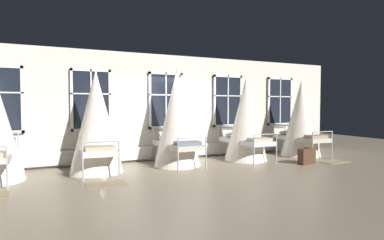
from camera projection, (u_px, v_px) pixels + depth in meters
The scene contains 10 objects.
ground at pixel (178, 165), 8.74m from camera, with size 23.35×23.35×0.00m, color gray.
back_wall_with_windows at pixel (165, 107), 9.64m from camera, with size 12.67×0.10×3.18m, color beige.
window_bank at pixel (166, 128), 9.56m from camera, with size 9.73×0.10×2.57m.
cot_second at pixel (96, 123), 7.72m from camera, with size 1.29×1.93×2.52m.
cot_third at pixel (177, 118), 8.60m from camera, with size 1.29×1.93×2.66m.
cot_fourth at pixel (246, 120), 9.50m from camera, with size 1.29×1.91×2.51m.
cot_fifth at pixel (301, 119), 10.37m from camera, with size 1.29×1.93×2.48m.
rug_second at pixel (107, 184), 6.54m from camera, with size 0.80×0.56×0.01m, color #8E7A5B.
rug_fifth at pixel (334, 162), 9.22m from camera, with size 0.80×0.56×0.01m, color #8E7A5B.
suitcase_dark at pixel (307, 156), 8.88m from camera, with size 0.59×0.30×0.47m.
Camera 1 is at (-3.23, -8.06, 1.64)m, focal length 29.58 mm.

